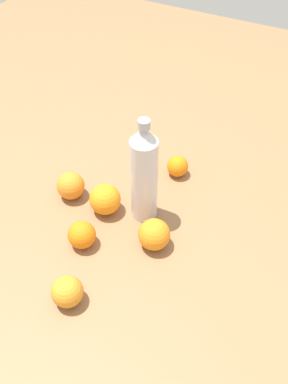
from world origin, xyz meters
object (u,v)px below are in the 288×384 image
at_px(orange_1, 154,234).
at_px(orange_0, 105,199).
at_px(orange_4, 71,186).
at_px(orange_5, 67,292).
at_px(orange_2, 82,235).
at_px(water_bottle, 144,174).
at_px(orange_3, 178,166).

bearing_deg(orange_1, orange_0, -106.07).
relative_size(orange_4, orange_5, 1.05).
bearing_deg(orange_1, orange_2, -64.27).
bearing_deg(orange_4, water_bottle, 98.38).
distance_m(orange_1, orange_4, 0.28).
relative_size(orange_1, orange_4, 1.05).
bearing_deg(orange_5, water_bottle, 174.01).
height_order(water_bottle, orange_1, water_bottle).
xyz_separation_m(orange_1, orange_3, (-0.26, -0.05, -0.01)).
xyz_separation_m(orange_0, orange_4, (-0.01, -0.11, -0.00)).
xyz_separation_m(orange_2, orange_5, (0.15, 0.06, 0.00)).
distance_m(orange_0, orange_5, 0.28).
height_order(water_bottle, orange_5, water_bottle).
bearing_deg(orange_5, orange_0, -167.07).
distance_m(orange_3, orange_5, 0.49).
relative_size(orange_2, orange_3, 1.14).
relative_size(orange_1, orange_3, 1.31).
height_order(orange_1, orange_2, orange_1).
xyz_separation_m(orange_1, orange_5, (0.23, -0.10, -0.00)).
xyz_separation_m(orange_1, orange_4, (-0.05, -0.28, -0.00)).
distance_m(water_bottle, orange_0, 0.14).
distance_m(orange_2, orange_4, 0.17).
bearing_deg(orange_5, orange_4, -148.16).
relative_size(orange_3, orange_5, 0.84).
bearing_deg(orange_0, water_bottle, 110.39).
distance_m(water_bottle, orange_5, 0.33).
distance_m(orange_1, orange_5, 0.25).
bearing_deg(orange_0, orange_2, 2.62).
bearing_deg(orange_5, orange_3, 174.15).
distance_m(orange_0, orange_4, 0.11).
height_order(orange_0, orange_5, orange_0).
distance_m(orange_2, orange_3, 0.36).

